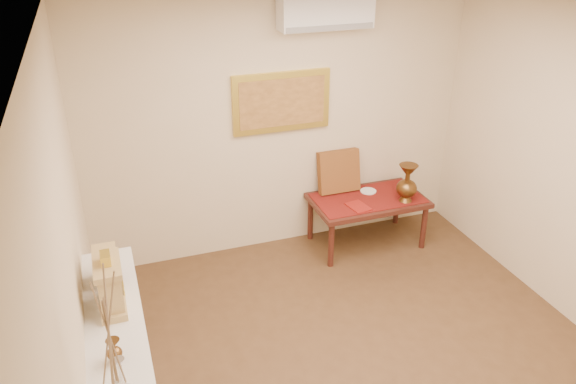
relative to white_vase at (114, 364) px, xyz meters
name	(u,v)px	position (x,y,z in m)	size (l,w,h in m)	color
floor	(374,381)	(1.81, 0.83, -1.50)	(4.50, 4.50, 0.00)	brown
ceiling	(407,27)	(1.81, 0.83, 1.20)	(4.50, 4.50, 0.00)	silver
wall_back	(281,125)	(1.81, 3.08, -0.15)	(4.00, 0.02, 2.70)	beige
wall_left	(74,292)	(-0.19, 0.83, -0.15)	(0.02, 4.50, 2.70)	beige
white_vase	(114,364)	(0.00, 0.00, 0.00)	(0.20, 0.20, 1.03)	silver
candlestick	(121,375)	(0.00, 0.36, -0.41)	(0.10, 0.10, 0.22)	silver
brass_urn_small	(114,347)	(-0.02, 0.60, -0.42)	(0.09, 0.09, 0.20)	brown
table_cloth	(368,198)	(2.66, 2.71, -0.94)	(1.14, 0.59, 0.01)	maroon
brass_urn_tall	(407,179)	(3.01, 2.52, -0.69)	(0.22, 0.22, 0.49)	brown
plate	(368,191)	(2.73, 2.84, -0.93)	(0.17, 0.17, 0.01)	silver
menu	(358,207)	(2.47, 2.55, -0.93)	(0.18, 0.25, 0.01)	maroon
cushion	(339,171)	(2.43, 2.98, -0.71)	(0.46, 0.10, 0.46)	#5C1E12
mantel_clock	(110,285)	(0.00, 1.12, -0.34)	(0.17, 0.36, 0.41)	tan
wooden_chest	(107,265)	(-0.01, 1.44, -0.39)	(0.16, 0.21, 0.24)	tan
low_table	(368,204)	(2.66, 2.71, -1.01)	(1.20, 0.70, 0.55)	#451C14
painting	(282,102)	(1.81, 3.05, 0.10)	(1.00, 0.06, 0.60)	gold
ac_unit	(326,12)	(2.21, 2.94, 0.95)	(0.90, 0.25, 0.30)	white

